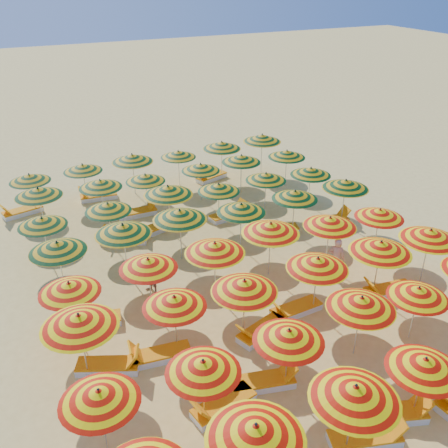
% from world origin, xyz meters
% --- Properties ---
extents(ground, '(120.00, 120.00, 0.00)m').
position_xyz_m(ground, '(0.00, 0.00, 0.00)').
color(ground, '#F1CD6B').
rests_on(ground, ground).
extents(umbrella_1, '(2.44, 2.44, 2.16)m').
position_xyz_m(umbrella_1, '(-3.35, -8.17, 1.90)').
color(umbrella_1, silver).
rests_on(umbrella_1, ground).
extents(umbrella_2, '(2.65, 2.65, 2.12)m').
position_xyz_m(umbrella_2, '(-0.94, -8.16, 1.87)').
color(umbrella_2, silver).
rests_on(umbrella_2, ground).
extents(umbrella_3, '(2.00, 2.00, 1.91)m').
position_xyz_m(umbrella_3, '(1.22, -8.01, 1.68)').
color(umbrella_3, silver).
rests_on(umbrella_3, ground).
extents(umbrella_6, '(1.95, 1.95, 1.92)m').
position_xyz_m(umbrella_6, '(-5.90, -5.76, 1.69)').
color(umbrella_6, silver).
rests_on(umbrella_6, ground).
extents(umbrella_7, '(2.30, 2.30, 1.92)m').
position_xyz_m(umbrella_7, '(-3.52, -5.90, 1.69)').
color(umbrella_7, silver).
rests_on(umbrella_7, ground).
extents(umbrella_8, '(1.98, 1.98, 1.95)m').
position_xyz_m(umbrella_8, '(-1.15, -5.83, 1.72)').
color(umbrella_8, silver).
rests_on(umbrella_8, ground).
extents(umbrella_9, '(2.49, 2.49, 2.04)m').
position_xyz_m(umbrella_9, '(1.29, -5.59, 1.80)').
color(umbrella_9, silver).
rests_on(umbrella_9, ground).
extents(umbrella_10, '(1.84, 1.84, 1.86)m').
position_xyz_m(umbrella_10, '(3.24, -5.74, 1.64)').
color(umbrella_10, silver).
rests_on(umbrella_10, ground).
extents(umbrella_12, '(2.61, 2.61, 2.15)m').
position_xyz_m(umbrella_12, '(-5.84, -3.26, 1.89)').
color(umbrella_12, silver).
rests_on(umbrella_12, ground).
extents(umbrella_13, '(2.38, 2.38, 1.92)m').
position_xyz_m(umbrella_13, '(-3.26, -3.25, 1.69)').
color(umbrella_13, silver).
rests_on(umbrella_13, ground).
extents(umbrella_14, '(2.44, 2.44, 2.07)m').
position_xyz_m(umbrella_14, '(-1.25, -3.57, 1.82)').
color(umbrella_14, silver).
rests_on(umbrella_14, ground).
extents(umbrella_15, '(2.06, 2.06, 2.07)m').
position_xyz_m(umbrella_15, '(1.34, -3.43, 1.82)').
color(umbrella_15, silver).
rests_on(umbrella_15, ground).
extents(umbrella_16, '(2.45, 2.45, 2.15)m').
position_xyz_m(umbrella_16, '(3.67, -3.58, 1.90)').
color(umbrella_16, silver).
rests_on(umbrella_16, ground).
extents(umbrella_17, '(2.23, 2.23, 2.13)m').
position_xyz_m(umbrella_17, '(5.75, -3.62, 1.88)').
color(umbrella_17, silver).
rests_on(umbrella_17, ground).
extents(umbrella_18, '(2.05, 2.05, 1.91)m').
position_xyz_m(umbrella_18, '(-5.79, -1.33, 1.68)').
color(umbrella_18, silver).
rests_on(umbrella_18, ground).
extents(umbrella_19, '(1.86, 1.86, 1.95)m').
position_xyz_m(umbrella_19, '(-3.35, -1.10, 1.72)').
color(umbrella_19, silver).
rests_on(umbrella_19, ground).
extents(umbrella_20, '(2.64, 2.64, 2.11)m').
position_xyz_m(umbrella_20, '(-1.17, -1.31, 1.85)').
color(umbrella_20, silver).
rests_on(umbrella_20, ground).
extents(umbrella_21, '(2.35, 2.35, 2.16)m').
position_xyz_m(umbrella_21, '(1.09, -0.97, 1.90)').
color(umbrella_21, silver).
rests_on(umbrella_21, ground).
extents(umbrella_22, '(2.09, 2.09, 2.04)m').
position_xyz_m(umbrella_22, '(3.34, -1.29, 1.79)').
color(umbrella_22, silver).
rests_on(umbrella_22, ground).
extents(umbrella_23, '(2.25, 2.25, 1.94)m').
position_xyz_m(umbrella_23, '(5.53, -1.37, 1.70)').
color(umbrella_23, silver).
rests_on(umbrella_23, ground).
extents(umbrella_24, '(2.51, 2.51, 2.01)m').
position_xyz_m(umbrella_24, '(-5.75, 1.06, 1.77)').
color(umbrella_24, silver).
rests_on(umbrella_24, ground).
extents(umbrella_25, '(2.57, 2.57, 2.10)m').
position_xyz_m(umbrella_25, '(-3.53, 1.19, 1.85)').
color(umbrella_25, silver).
rests_on(umbrella_25, ground).
extents(umbrella_26, '(2.33, 2.33, 2.12)m').
position_xyz_m(umbrella_26, '(-1.38, 1.36, 1.87)').
color(umbrella_26, silver).
rests_on(umbrella_26, ground).
extents(umbrella_27, '(2.45, 2.45, 2.00)m').
position_xyz_m(umbrella_27, '(1.01, 1.13, 1.76)').
color(umbrella_27, silver).
rests_on(umbrella_27, ground).
extents(umbrella_28, '(2.19, 2.19, 1.97)m').
position_xyz_m(umbrella_28, '(3.53, 1.35, 1.73)').
color(umbrella_28, silver).
rests_on(umbrella_28, ground).
extents(umbrella_29, '(2.52, 2.52, 2.07)m').
position_xyz_m(umbrella_29, '(5.92, 1.21, 1.82)').
color(umbrella_29, silver).
rests_on(umbrella_29, ground).
extents(umbrella_30, '(1.99, 1.99, 1.89)m').
position_xyz_m(umbrella_30, '(-5.97, 3.35, 1.66)').
color(umbrella_30, silver).
rests_on(umbrella_30, ground).
extents(umbrella_31, '(2.38, 2.38, 1.90)m').
position_xyz_m(umbrella_31, '(-3.52, 3.51, 1.68)').
color(umbrella_31, silver).
rests_on(umbrella_31, ground).
extents(umbrella_32, '(2.38, 2.38, 2.13)m').
position_xyz_m(umbrella_32, '(-1.04, 3.60, 1.88)').
color(umbrella_32, silver).
rests_on(umbrella_32, ground).
extents(umbrella_33, '(2.22, 2.22, 1.88)m').
position_xyz_m(umbrella_33, '(1.13, 3.45, 1.65)').
color(umbrella_33, silver).
rests_on(umbrella_33, ground).
extents(umbrella_34, '(1.97, 1.97, 1.90)m').
position_xyz_m(umbrella_34, '(3.48, 3.62, 1.67)').
color(umbrella_34, silver).
rests_on(umbrella_34, ground).
extents(umbrella_35, '(2.22, 2.22, 1.93)m').
position_xyz_m(umbrella_35, '(5.58, 3.26, 1.70)').
color(umbrella_35, silver).
rests_on(umbrella_35, ground).
extents(umbrella_36, '(2.46, 2.46, 2.02)m').
position_xyz_m(umbrella_36, '(-5.79, 5.87, 1.78)').
color(umbrella_36, silver).
rests_on(umbrella_36, ground).
extents(umbrella_37, '(2.42, 2.42, 1.93)m').
position_xyz_m(umbrella_37, '(-3.29, 5.84, 1.70)').
color(umbrella_37, silver).
rests_on(umbrella_37, ground).
extents(umbrella_38, '(1.87, 1.87, 1.85)m').
position_xyz_m(umbrella_38, '(-1.32, 5.84, 1.63)').
color(umbrella_38, silver).
rests_on(umbrella_38, ground).
extents(umbrella_39, '(1.97, 1.97, 1.88)m').
position_xyz_m(umbrella_39, '(1.34, 5.92, 1.66)').
color(umbrella_39, silver).
rests_on(umbrella_39, ground).
extents(umbrella_40, '(2.20, 2.20, 1.97)m').
position_xyz_m(umbrella_40, '(3.44, 5.95, 1.74)').
color(umbrella_40, silver).
rests_on(umbrella_40, ground).
extents(umbrella_41, '(2.19, 2.19, 1.93)m').
position_xyz_m(umbrella_41, '(5.81, 5.70, 1.70)').
color(umbrella_41, silver).
rests_on(umbrella_41, ground).
extents(umbrella_42, '(2.02, 2.02, 1.88)m').
position_xyz_m(umbrella_42, '(-5.93, 7.91, 1.66)').
color(umbrella_42, silver).
rests_on(umbrella_42, ground).
extents(umbrella_43, '(2.07, 2.07, 1.88)m').
position_xyz_m(umbrella_43, '(-3.59, 8.15, 1.66)').
color(umbrella_43, silver).
rests_on(umbrella_43, ground).
extents(umbrella_44, '(2.33, 2.33, 2.07)m').
position_xyz_m(umbrella_44, '(-1.29, 7.98, 1.82)').
color(umbrella_44, silver).
rests_on(umbrella_44, ground).
extents(umbrella_45, '(2.06, 2.06, 1.85)m').
position_xyz_m(umbrella_45, '(1.05, 8.11, 1.63)').
color(umbrella_45, silver).
rests_on(umbrella_45, ground).
extents(umbrella_46, '(2.49, 2.49, 2.05)m').
position_xyz_m(umbrella_46, '(3.34, 7.94, 1.80)').
color(umbrella_46, silver).
rests_on(umbrella_46, ground).
extents(umbrella_47, '(2.15, 2.15, 2.12)m').
position_xyz_m(umbrella_47, '(5.66, 7.94, 1.86)').
color(umbrella_47, silver).
rests_on(umbrella_47, ground).
extents(lounger_1, '(1.83, 1.04, 0.69)m').
position_xyz_m(lounger_1, '(-0.34, -8.16, 0.15)').
color(lounger_1, white).
rests_on(lounger_1, ground).
extents(lounger_2, '(1.83, 1.12, 0.69)m').
position_xyz_m(lounger_2, '(0.72, -7.88, 0.15)').
color(lounger_2, white).
rests_on(lounger_2, ground).
extents(lounger_5, '(1.81, 0.91, 0.69)m').
position_xyz_m(lounger_5, '(-3.01, -5.86, 0.15)').
color(lounger_5, white).
rests_on(lounger_5, ground).
extents(lounger_6, '(1.82, 0.96, 0.69)m').
position_xyz_m(lounger_6, '(-1.65, -5.60, 0.15)').
color(lounger_6, white).
rests_on(lounger_6, ground).
extents(lounger_7, '(1.82, 1.22, 0.69)m').
position_xyz_m(lounger_7, '(-5.24, -3.28, 0.15)').
color(lounger_7, white).
rests_on(lounger_7, ground).
extents(lounger_8, '(1.79, 0.77, 0.69)m').
position_xyz_m(lounger_8, '(-3.86, -3.45, 0.15)').
color(lounger_8, white).
rests_on(lounger_8, ground).
extents(lounger_9, '(1.83, 1.11, 0.69)m').
position_xyz_m(lounger_9, '(-0.75, -3.75, 0.15)').
color(lounger_9, white).
rests_on(lounger_9, ground).
extents(lounger_10, '(1.77, 0.70, 0.69)m').
position_xyz_m(lounger_10, '(0.75, -3.29, 0.15)').
color(lounger_10, white).
rests_on(lounger_10, ground).
extents(lounger_11, '(1.79, 0.78, 0.69)m').
position_xyz_m(lounger_11, '(4.17, -3.71, 0.15)').
color(lounger_11, white).
rests_on(lounger_11, ground).
extents(lounger_12, '(1.82, 0.94, 0.69)m').
position_xyz_m(lounger_12, '(-5.29, -1.11, 0.15)').
color(lounger_12, white).
rests_on(lounger_12, ground).
extents(lounger_13, '(1.82, 0.95, 0.69)m').
position_xyz_m(lounger_13, '(2.94, 1.60, 0.15)').
color(lounger_13, white).
rests_on(lounger_13, ground).
extents(lounger_14, '(1.80, 0.83, 0.69)m').
position_xyz_m(lounger_14, '(5.42, 1.36, 0.15)').
color(lounger_14, white).
rests_on(lounger_14, ground).
extents(lounger_15, '(1.82, 1.22, 0.69)m').
position_xyz_m(lounger_15, '(-3.02, 3.52, 0.15)').
color(lounger_15, white).
rests_on(lounger_15, ground).
extents(lounger_16, '(1.83, 1.05, 0.69)m').
position_xyz_m(lounger_16, '(-1.64, 3.83, 0.15)').
color(lounger_16, white).
rests_on(lounger_16, ground).
extents(lounger_17, '(1.80, 0.84, 0.69)m').
position_xyz_m(lounger_17, '(1.73, 3.69, 0.15)').
color(lounger_17, white).
rests_on(lounger_17, ground).
extents(lounger_18, '(1.73, 0.58, 0.69)m').
position_xyz_m(lounger_18, '(-1.83, 5.62, 0.15)').
color(lounger_18, white).
rests_on(lounger_18, ground).
extents(lounger_19, '(1.82, 0.98, 0.69)m').
position_xyz_m(lounger_19, '(-6.53, 7.89, 0.15)').
color(lounger_19, white).
rests_on(lounger_19, ground).
extents(lounger_20, '(1.79, 0.77, 0.69)m').
position_xyz_m(lounger_20, '(-3.09, 8.09, 0.15)').
color(lounger_20, white).
rests_on(lounger_20, ground).
extents(lounger_21, '(1.83, 1.12, 0.69)m').
position_xyz_m(lounger_21, '(2.74, 8.01, 0.15)').
color(lounger_21, white).
rests_on(lounger_21, ground).
extents(beachgoer_a, '(0.66, 0.68, 1.58)m').
position_xyz_m(beachgoer_a, '(3.14, -2.12, 0.79)').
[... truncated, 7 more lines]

